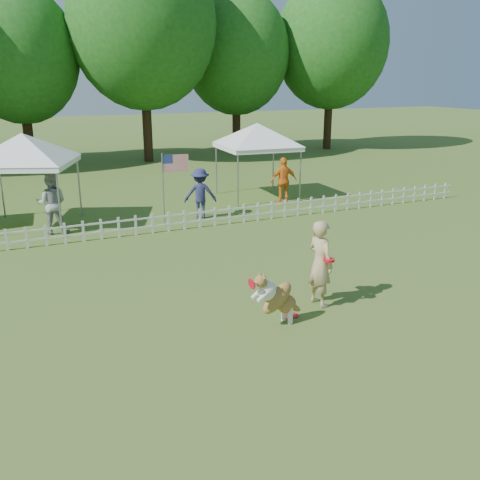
{
  "coord_description": "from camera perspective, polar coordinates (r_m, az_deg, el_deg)",
  "views": [
    {
      "loc": [
        -4.78,
        -7.97,
        4.44
      ],
      "look_at": [
        -0.19,
        2.0,
        1.1
      ],
      "focal_mm": 40.0,
      "sensor_mm": 36.0,
      "label": 1
    }
  ],
  "objects": [
    {
      "name": "tree_center_right",
      "position": [
        30.05,
        -10.31,
        20.23
      ],
      "size": [
        7.6,
        7.6,
        12.6
      ],
      "primitive_type": null,
      "color": "#1C4E16",
      "rests_on": "ground"
    },
    {
      "name": "tree_center_left",
      "position": [
        30.52,
        -22.35,
        16.6
      ],
      "size": [
        6.0,
        6.0,
        9.8
      ],
      "primitive_type": null,
      "color": "#1C4E16",
      "rests_on": "ground"
    },
    {
      "name": "frisbee_on_turf",
      "position": [
        10.54,
        5.59,
        -8.0
      ],
      "size": [
        0.27,
        0.27,
        0.02
      ],
      "primitive_type": "cylinder",
      "rotation": [
        0.0,
        0.0,
        0.1
      ],
      "color": "red",
      "rests_on": "ground"
    },
    {
      "name": "spectator_c",
      "position": [
        19.55,
        4.68,
        6.3
      ],
      "size": [
        1.05,
        0.56,
        1.7
      ],
      "primitive_type": "imported",
      "rotation": [
        0.0,
        0.0,
        2.99
      ],
      "color": "orange",
      "rests_on": "ground"
    },
    {
      "name": "canopy_tent_right",
      "position": [
        20.51,
        1.82,
        8.35
      ],
      "size": [
        2.86,
        2.86,
        2.76
      ],
      "primitive_type": null,
      "rotation": [
        0.0,
        0.0,
        -0.07
      ],
      "color": "white",
      "rests_on": "ground"
    },
    {
      "name": "spectator_a",
      "position": [
        16.65,
        -19.43,
        3.71
      ],
      "size": [
        1.04,
        0.91,
        1.81
      ],
      "primitive_type": "imported",
      "rotation": [
        0.0,
        0.0,
        2.85
      ],
      "color": "gray",
      "rests_on": "ground"
    },
    {
      "name": "spectator_b",
      "position": [
        17.53,
        -4.26,
        4.96
      ],
      "size": [
        1.2,
        0.91,
        1.64
      ],
      "primitive_type": "imported",
      "rotation": [
        0.0,
        0.0,
        2.82
      ],
      "color": "#262851",
      "rests_on": "ground"
    },
    {
      "name": "picket_fence",
      "position": [
        16.25,
        -6.78,
        2.05
      ],
      "size": [
        22.0,
        0.08,
        0.6
      ],
      "primitive_type": null,
      "color": "white",
      "rests_on": "ground"
    },
    {
      "name": "tree_far_right",
      "position": [
        35.51,
        9.67,
        18.75
      ],
      "size": [
        7.0,
        7.0,
        11.4
      ],
      "primitive_type": null,
      "color": "#1C4E16",
      "rests_on": "ground"
    },
    {
      "name": "dog",
      "position": [
        9.94,
        4.07,
        -6.17
      ],
      "size": [
        1.1,
        0.52,
        1.09
      ],
      "primitive_type": null,
      "rotation": [
        0.0,
        0.0,
        0.16
      ],
      "color": "brown",
      "rests_on": "ground"
    },
    {
      "name": "tree_right",
      "position": [
        33.45,
        -0.4,
        18.24
      ],
      "size": [
        6.2,
        6.2,
        10.4
      ],
      "primitive_type": null,
      "color": "#1C4E16",
      "rests_on": "ground"
    },
    {
      "name": "ground",
      "position": [
        10.3,
        5.7,
        -8.7
      ],
      "size": [
        120.0,
        120.0,
        0.0
      ],
      "primitive_type": "plane",
      "color": "#3A5E1D",
      "rests_on": "ground"
    },
    {
      "name": "handler",
      "position": [
        10.8,
        8.55,
        -2.48
      ],
      "size": [
        0.51,
        0.7,
        1.78
      ],
      "primitive_type": "imported",
      "rotation": [
        0.0,
        0.0,
        1.7
      ],
      "color": "tan",
      "rests_on": "ground"
    },
    {
      "name": "canopy_tent_left",
      "position": [
        17.53,
        -21.78,
        5.76
      ],
      "size": [
        3.52,
        3.52,
        2.81
      ],
      "primitive_type": null,
      "rotation": [
        0.0,
        0.0,
        -0.37
      ],
      "color": "white",
      "rests_on": "ground"
    },
    {
      "name": "flag_pole",
      "position": [
        16.64,
        -8.18,
        5.28
      ],
      "size": [
        0.87,
        0.18,
        2.26
      ],
      "primitive_type": null,
      "rotation": [
        0.0,
        0.0,
        -0.1
      ],
      "color": "gray",
      "rests_on": "ground"
    }
  ]
}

